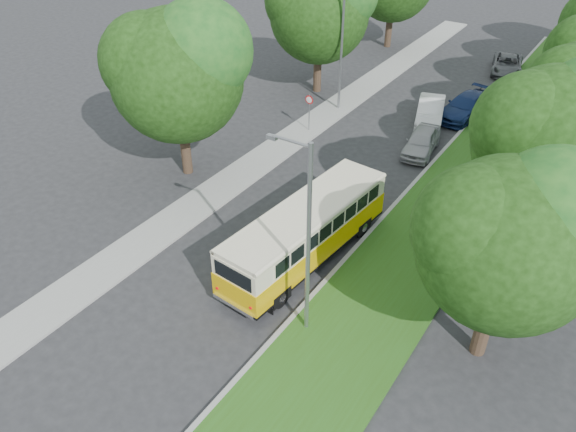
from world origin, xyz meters
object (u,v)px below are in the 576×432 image
Objects in this scene: vintage_bus at (306,233)px; car_blue at (466,106)px; car_grey at (507,65)px; lamppost_far at (340,49)px; lamppost_near at (306,237)px; car_silver at (422,141)px; car_white at (430,111)px.

vintage_bus is 1.82× the size of car_blue.
lamppost_far is at bearing -133.64° from car_grey.
car_blue is at bearing 93.13° from lamppost_near.
car_silver is at bearing -105.46° from car_grey.
lamppost_far reaches higher than vintage_bus.
car_blue is (7.70, 3.53, -3.37)m from lamppost_far.
lamppost_far is 1.83× the size of car_silver.
car_silver is 0.86× the size of car_grey.
car_silver is 0.80× the size of car_blue.
vintage_bus reaches higher than car_silver.
car_white is at bearing 97.66° from vintage_bus.
car_white reaches higher than car_grey.
car_silver is at bearing -92.28° from car_white.
car_silver is 6.24m from car_blue.
vintage_bus is at bearing -105.43° from car_grey.
car_blue reaches higher than car_silver.
vintage_bus is at bearing -65.68° from lamppost_far.
lamppost_far reaches higher than car_grey.
car_grey is (-1.21, 31.74, -3.71)m from lamppost_near.
lamppost_far is 0.80× the size of vintage_bus.
vintage_bus is (-2.18, 3.61, -2.98)m from lamppost_near.
car_white is 0.97× the size of car_grey.
lamppost_far is 15.70m from car_grey.
car_blue reaches higher than car_grey.
lamppost_near is at bearing -99.00° from car_white.
vintage_bus is 12.23m from car_silver.
car_silver reaches higher than car_grey.
lamppost_far is 16.57m from vintage_bus.
car_silver is 0.89× the size of car_white.
car_white reaches higher than car_blue.
car_silver is 15.93m from car_grey.
vintage_bus is 2.28× the size of car_silver.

